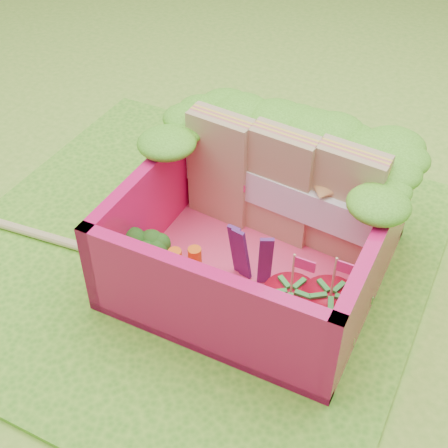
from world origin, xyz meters
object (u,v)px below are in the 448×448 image
at_px(bento_box, 258,232).
at_px(sandwich_stack, 282,186).
at_px(strawberry_right, 328,314).
at_px(broccoli, 147,247).
at_px(strawberry_left, 289,310).
at_px(chopsticks, 11,226).

bearing_deg(bento_box, sandwich_stack, 89.08).
relative_size(sandwich_stack, strawberry_right, 2.37).
xyz_separation_m(bento_box, strawberry_right, (0.50, -0.30, -0.08)).
xyz_separation_m(sandwich_stack, broccoli, (-0.50, -0.61, -0.16)).
xyz_separation_m(bento_box, broccoli, (-0.50, -0.31, -0.06)).
bearing_deg(broccoli, bento_box, 32.13).
xyz_separation_m(broccoli, strawberry_right, (1.00, 0.01, -0.03)).
relative_size(strawberry_left, strawberry_right, 0.99).
height_order(bento_box, sandwich_stack, sandwich_stack).
height_order(bento_box, chopsticks, bento_box).
xyz_separation_m(broccoli, strawberry_left, (0.82, -0.04, -0.03)).
height_order(bento_box, strawberry_left, strawberry_left).
height_order(strawberry_left, chopsticks, strawberry_left).
bearing_deg(sandwich_stack, chopsticks, -155.65).
xyz_separation_m(sandwich_stack, strawberry_left, (0.32, -0.65, -0.19)).
bearing_deg(chopsticks, sandwich_stack, 24.35).
distance_m(broccoli, strawberry_left, 0.82).
distance_m(strawberry_right, chopsticks, 1.94).
relative_size(sandwich_stack, strawberry_left, 2.40).
distance_m(bento_box, broccoli, 0.59).
distance_m(bento_box, strawberry_left, 0.49).
height_order(broccoli, chopsticks, broccoli).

